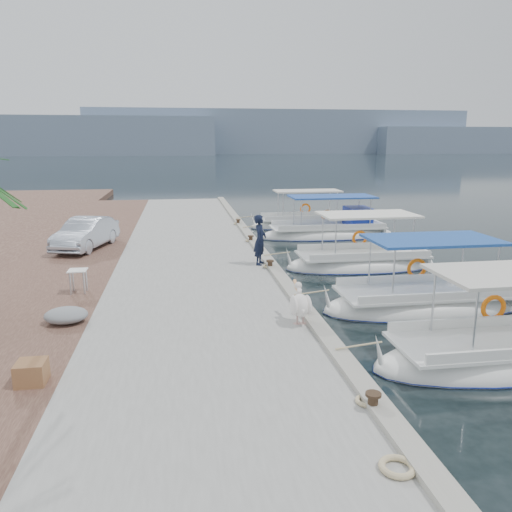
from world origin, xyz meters
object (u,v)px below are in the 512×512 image
at_px(fishing_caique_c, 361,264).
at_px(fisherman, 260,240).
at_px(parked_car, 86,233).
at_px(fishing_caique_d, 329,233).
at_px(fishing_caique_b, 423,305).
at_px(fishing_caique_e, 304,225).
at_px(pelican, 300,304).
at_px(fishing_caique_a, 506,359).

distance_m(fishing_caique_c, fisherman, 4.66).
bearing_deg(parked_car, fishing_caique_d, 32.37).
bearing_deg(fishing_caique_b, fisherman, 134.51).
bearing_deg(fishing_caique_b, fishing_caique_e, 89.77).
relative_size(fishing_caique_b, fishing_caique_d, 0.86).
bearing_deg(fishing_caique_c, pelican, -121.07).
height_order(fishing_caique_e, pelican, fishing_caique_e).
bearing_deg(fishing_caique_b, pelican, -156.00).
distance_m(fishing_caique_d, parked_car, 12.64).
xyz_separation_m(fishing_caique_c, fisherman, (-4.39, -0.85, 1.33)).
distance_m(fishing_caique_b, fishing_caique_c, 5.32).
height_order(pelican, fisherman, fisherman).
bearing_deg(fishing_caique_e, fisherman, -112.41).
height_order(fishing_caique_d, parked_car, fishing_caique_d).
distance_m(fishing_caique_a, fishing_caique_b, 3.99).
xyz_separation_m(fishing_caique_a, fishing_caique_b, (-0.05, 3.99, -0.00)).
distance_m(fishing_caique_c, fishing_caique_d, 6.75).
distance_m(pelican, parked_car, 12.61).
relative_size(fishing_caique_a, fisherman, 3.43).
distance_m(fishing_caique_b, fishing_caique_e, 15.30).
xyz_separation_m(fishing_caique_c, parked_car, (-11.43, 3.17, 1.04)).
distance_m(fisherman, parked_car, 8.12).
bearing_deg(fishing_caique_e, fishing_caique_a, -90.03).
xyz_separation_m(fishing_caique_d, fishing_caique_e, (-0.59, 3.26, -0.06)).
bearing_deg(fishing_caique_e, parked_car, -149.41).
bearing_deg(fishing_caique_d, fishing_caique_c, -95.62).
bearing_deg(parked_car, fishing_caique_a, -31.32).
bearing_deg(fishing_caique_b, fishing_caique_d, 86.92).
bearing_deg(parked_car, fishing_caique_e, 46.61).
distance_m(fishing_caique_d, fisherman, 9.18).
relative_size(fishing_caique_a, parked_car, 1.61).
relative_size(fishing_caique_a, fishing_caique_d, 0.87).
bearing_deg(fisherman, pelican, -157.33).
relative_size(fishing_caique_c, fisherman, 3.36).
distance_m(fishing_caique_a, fisherman, 9.66).
bearing_deg(fisherman, fishing_caique_e, 0.24).
height_order(fishing_caique_e, fisherman, fisherman).
bearing_deg(pelican, fishing_caique_a, -24.54).
bearing_deg(fisherman, fishing_caique_d, -11.07).
bearing_deg(fishing_caique_b, fishing_caique_a, -89.24).
bearing_deg(pelican, parked_car, 124.00).
height_order(fishing_caique_b, fishing_caique_d, same).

